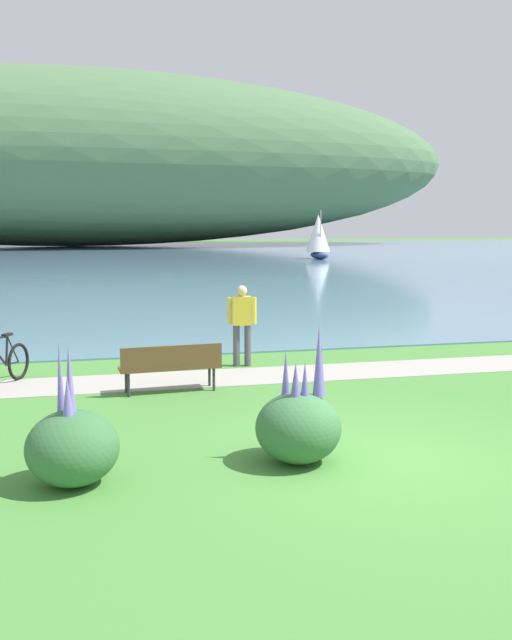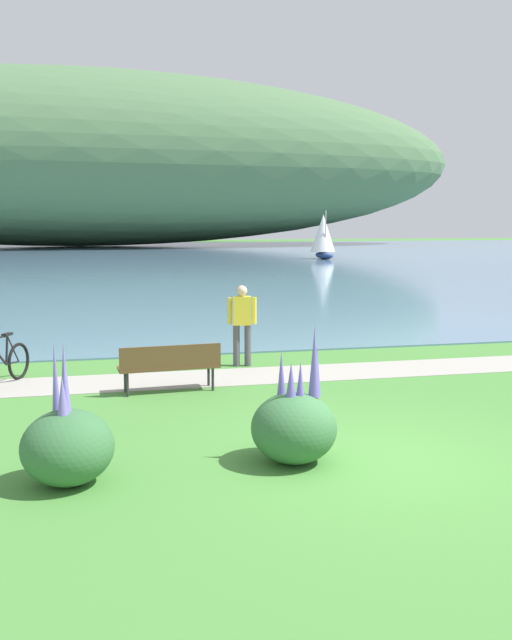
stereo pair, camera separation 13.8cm
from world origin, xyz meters
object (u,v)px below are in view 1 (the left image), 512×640
object	(u,v)px
park_bench_near_camera	(171,364)
sailboat_nearest_to_shore	(318,236)
bicycle_leaning_near_bench	(3,365)
person_at_shoreline	(242,320)

from	to	relation	value
park_bench_near_camera	sailboat_nearest_to_shore	world-z (taller)	sailboat_nearest_to_shore
bicycle_leaning_near_bench	sailboat_nearest_to_shore	size ratio (longest dim) A/B	0.43
person_at_shoreline	sailboat_nearest_to_shore	distance (m)	40.80
person_at_shoreline	sailboat_nearest_to_shore	bearing A→B (deg)	69.64
park_bench_near_camera	sailboat_nearest_to_shore	size ratio (longest dim) A/B	0.49
person_at_shoreline	bicycle_leaning_near_bench	bearing A→B (deg)	-170.51
bicycle_leaning_near_bench	person_at_shoreline	size ratio (longest dim) A/B	0.95
person_at_shoreline	sailboat_nearest_to_shore	world-z (taller)	sailboat_nearest_to_shore
sailboat_nearest_to_shore	park_bench_near_camera	bearing A→B (deg)	-111.58
person_at_shoreline	sailboat_nearest_to_shore	xyz separation A→B (m)	(14.19, 38.24, 0.83)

